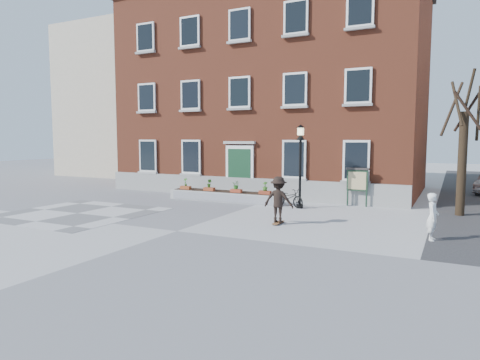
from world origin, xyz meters
The scene contains 11 objects.
ground centered at (0.00, 0.00, 0.00)m, with size 100.00×100.00×0.00m, color #A0A0A2.
checker_patch centered at (-6.00, 1.00, 0.01)m, with size 6.00×6.00×0.01m, color slate.
distant_building centered at (-18.00, 20.00, 6.50)m, with size 10.00×12.00×13.00m, color #C2B69C.
bicycle centered at (1.68, 6.88, 0.45)m, with size 0.60×1.73×0.91m, color black.
bystander centered at (8.16, 2.58, 0.77)m, with size 0.56×0.37×1.54m, color white.
brick_building centered at (-2.00, 13.98, 6.30)m, with size 18.40×10.85×12.60m.
planter_assembly centered at (-1.99, 7.18, 0.31)m, with size 6.20×1.12×1.15m.
bare_tree centered at (9.01, 8.01, 2.79)m, with size 1.83×1.83×6.16m.
lamp_post centered at (2.26, 6.77, 2.54)m, with size 0.40×0.40×3.93m.
notice_board centered at (4.55, 8.56, 1.26)m, with size 1.10×0.16×1.87m.
skateboarder centered at (2.76, 2.81, 0.95)m, with size 1.19×0.78×1.84m.
Camera 1 is at (8.72, -12.32, 3.29)m, focal length 32.00 mm.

